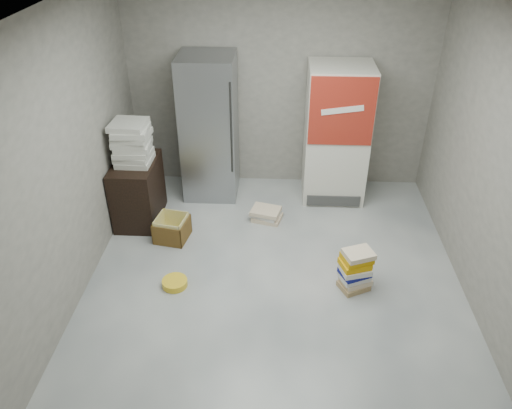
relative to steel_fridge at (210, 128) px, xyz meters
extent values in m
plane|color=silver|center=(0.90, -2.13, -0.95)|extent=(5.00, 5.00, 0.00)
cube|color=gray|center=(0.90, 0.37, 0.45)|extent=(4.00, 0.04, 2.80)
cube|color=gray|center=(-1.10, -2.13, 0.45)|extent=(0.04, 5.00, 2.80)
cube|color=gray|center=(2.90, -2.13, 0.45)|extent=(0.04, 5.00, 2.80)
cube|color=silver|center=(0.90, -2.13, 1.85)|extent=(4.00, 5.00, 0.04)
cube|color=#9C9FA4|center=(0.00, 0.00, 0.00)|extent=(0.70, 0.70, 1.90)
cylinder|color=#333333|center=(0.32, -0.36, 0.15)|extent=(0.02, 0.02, 1.19)
cube|color=silver|center=(1.65, 0.00, -0.05)|extent=(0.80, 0.70, 1.80)
cube|color=#A02518|center=(1.65, -0.36, 0.40)|extent=(0.78, 0.02, 0.85)
cube|color=white|center=(1.65, -0.37, 0.43)|extent=(0.50, 0.01, 0.14)
cube|color=#3F3F3F|center=(1.65, -0.36, -0.85)|extent=(0.70, 0.02, 0.15)
cube|color=black|center=(-0.83, -0.73, -0.55)|extent=(0.50, 0.80, 0.80)
cube|color=beige|center=(-0.81, -0.73, -0.12)|extent=(0.41, 0.41, 0.06)
cube|color=beige|center=(-0.82, -0.72, -0.05)|extent=(0.42, 0.42, 0.06)
cube|color=beige|center=(-0.83, -0.73, 0.01)|extent=(0.41, 0.41, 0.06)
cube|color=beige|center=(-0.81, -0.72, 0.08)|extent=(0.42, 0.42, 0.06)
cube|color=beige|center=(-0.83, -0.72, 0.14)|extent=(0.42, 0.42, 0.06)
cube|color=beige|center=(-0.81, -0.73, 0.21)|extent=(0.42, 0.42, 0.06)
cube|color=beige|center=(-0.81, -0.74, 0.27)|extent=(0.42, 0.42, 0.06)
cube|color=beige|center=(-0.83, -0.72, 0.34)|extent=(0.42, 0.42, 0.06)
cube|color=tan|center=(1.74, -1.94, -0.92)|extent=(0.36, 0.33, 0.06)
cube|color=beige|center=(1.76, -1.92, -0.86)|extent=(0.36, 0.33, 0.06)
cube|color=silver|center=(1.74, -1.92, -0.80)|extent=(0.36, 0.32, 0.06)
cube|color=navy|center=(1.74, -1.93, -0.74)|extent=(0.36, 0.33, 0.05)
cube|color=silver|center=(1.73, -1.95, -0.69)|extent=(0.34, 0.30, 0.06)
cube|color=#E0A20B|center=(1.73, -1.93, -0.62)|extent=(0.35, 0.31, 0.07)
cube|color=#E0A20B|center=(1.74, -1.92, -0.56)|extent=(0.35, 0.31, 0.07)
cube|color=beige|center=(1.75, -1.94, -0.49)|extent=(0.35, 0.32, 0.06)
cube|color=beige|center=(0.79, -0.68, -0.92)|extent=(0.41, 0.36, 0.05)
cube|color=silver|center=(0.76, -0.67, -0.87)|extent=(0.43, 0.38, 0.06)
cube|color=beige|center=(0.77, -0.69, -0.82)|extent=(0.41, 0.36, 0.05)
cube|color=yellow|center=(-0.35, -1.15, -0.94)|extent=(0.40, 0.40, 0.01)
cube|color=brown|center=(-0.31, -0.97, -0.82)|extent=(0.36, 0.08, 0.26)
cube|color=brown|center=(-0.38, -1.32, -0.82)|extent=(0.36, 0.08, 0.26)
cube|color=brown|center=(-0.52, -1.11, -0.82)|extent=(0.08, 0.36, 0.26)
cube|color=brown|center=(-0.17, -1.18, -0.82)|extent=(0.08, 0.36, 0.26)
cube|color=yellow|center=(-0.32, -0.99, -0.80)|extent=(0.33, 0.07, 0.30)
cube|color=yellow|center=(-0.38, -1.31, -0.80)|extent=(0.33, 0.07, 0.30)
cube|color=yellow|center=(-0.51, -1.12, -0.80)|extent=(0.07, 0.33, 0.30)
cube|color=yellow|center=(-0.19, -1.18, -0.80)|extent=(0.07, 0.33, 0.30)
cylinder|color=yellow|center=(-0.16, -1.99, -0.91)|extent=(0.36, 0.36, 0.07)
camera|label=1|loc=(0.91, -5.98, 2.65)|focal=35.00mm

